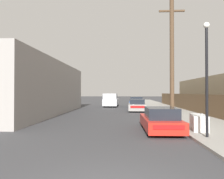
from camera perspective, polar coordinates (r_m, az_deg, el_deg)
name	(u,v)px	position (r m, az deg, el deg)	size (l,w,h in m)	color
sidewalk_curb	(164,108)	(28.10, 13.33, -4.79)	(4.20, 63.00, 0.12)	gray
discarded_fridge	(199,122)	(12.25, 21.69, -7.94)	(1.01, 1.93, 0.79)	white
parked_sports_car_red	(160,120)	(11.95, 12.51, -7.81)	(1.78, 4.43, 1.26)	red
car_parked_mid	(137,105)	(24.10, 6.51, -4.15)	(1.95, 4.33, 1.32)	gray
car_parked_far	(137,102)	(30.83, 6.43, -3.32)	(2.20, 4.77, 1.43)	#2D478C
pickup_truck	(111,100)	(31.20, -0.30, -2.80)	(2.11, 5.34, 1.88)	silver
utility_pole	(172,58)	(16.19, 15.39, 8.06)	(1.80, 0.30, 8.58)	#4C3826
street_lamp	(207,71)	(10.31, 23.50, 4.55)	(0.26, 0.26, 4.97)	black
wooden_fence	(193,103)	(23.47, 20.34, -3.28)	(0.08, 34.50, 1.75)	brown
building_left_block	(26,88)	(22.10, -21.61, 0.32)	(7.00, 18.08, 4.88)	gray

